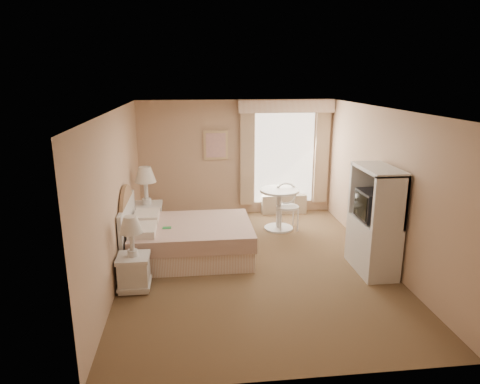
{
  "coord_description": "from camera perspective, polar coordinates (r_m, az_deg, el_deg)",
  "views": [
    {
      "loc": [
        -0.97,
        -6.36,
        2.98
      ],
      "look_at": [
        -0.21,
        0.3,
        1.16
      ],
      "focal_mm": 32.0,
      "sensor_mm": 36.0,
      "label": 1
    }
  ],
  "objects": [
    {
      "name": "room",
      "position": [
        6.66,
        2.06,
        0.15
      ],
      "size": [
        4.21,
        5.51,
        2.51
      ],
      "color": "brown",
      "rests_on": "ground"
    },
    {
      "name": "window",
      "position": [
        9.38,
        6.01,
        5.08
      ],
      "size": [
        2.05,
        0.22,
        2.51
      ],
      "color": "white",
      "rests_on": "room"
    },
    {
      "name": "framed_art",
      "position": [
        9.2,
        -3.25,
        6.25
      ],
      "size": [
        0.52,
        0.04,
        0.62
      ],
      "color": "#D9B885",
      "rests_on": "room"
    },
    {
      "name": "bed",
      "position": [
        7.29,
        -7.36,
        -6.2
      ],
      "size": [
        2.07,
        1.56,
        1.38
      ],
      "color": "tan",
      "rests_on": "room"
    },
    {
      "name": "nightstand_near",
      "position": [
        6.34,
        -14.02,
        -9.17
      ],
      "size": [
        0.45,
        0.45,
        1.09
      ],
      "color": "silver",
      "rests_on": "room"
    },
    {
      "name": "nightstand_far",
      "position": [
        8.3,
        -12.27,
        -2.49
      ],
      "size": [
        0.55,
        0.55,
        1.34
      ],
      "color": "silver",
      "rests_on": "room"
    },
    {
      "name": "round_table",
      "position": [
        8.52,
        5.25,
        -1.43
      ],
      "size": [
        0.78,
        0.78,
        0.82
      ],
      "color": "silver",
      "rests_on": "room"
    },
    {
      "name": "cafe_chair",
      "position": [
        8.59,
        6.27,
        -1.43
      ],
      "size": [
        0.45,
        0.45,
        0.92
      ],
      "rotation": [
        0.0,
        0.0,
        0.03
      ],
      "color": "silver",
      "rests_on": "room"
    },
    {
      "name": "armoire",
      "position": [
        6.97,
        17.45,
        -4.68
      ],
      "size": [
        0.5,
        1.0,
        1.67
      ],
      "color": "silver",
      "rests_on": "room"
    }
  ]
}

